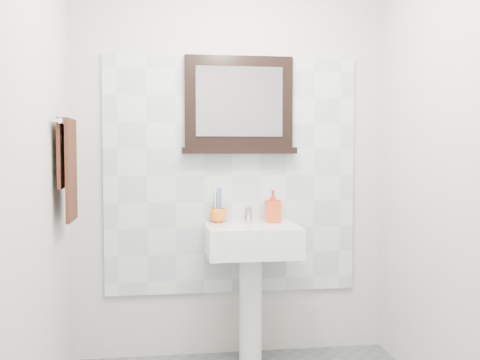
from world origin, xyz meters
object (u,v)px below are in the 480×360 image
pedestal_sink (252,255)px  soap_dispenser (273,206)px  hand_towel (68,162)px  toothbrush_cup (218,215)px  framed_mirror (239,107)px

pedestal_sink → soap_dispenser: size_ratio=4.73×
hand_towel → toothbrush_cup: bearing=22.9°
framed_mirror → hand_towel: 1.11m
toothbrush_cup → hand_towel: (-0.85, -0.36, 0.35)m
pedestal_sink → framed_mirror: bearing=105.8°
framed_mirror → toothbrush_cup: bearing=-163.2°
pedestal_sink → framed_mirror: 0.92m
framed_mirror → hand_towel: size_ratio=1.31×
soap_dispenser → pedestal_sink: bearing=-145.4°
pedestal_sink → soap_dispenser: 0.34m
framed_mirror → pedestal_sink: bearing=-74.2°
toothbrush_cup → hand_towel: 0.98m
pedestal_sink → toothbrush_cup: 0.33m
pedestal_sink → hand_towel: bearing=-168.4°
pedestal_sink → hand_towel: 1.20m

